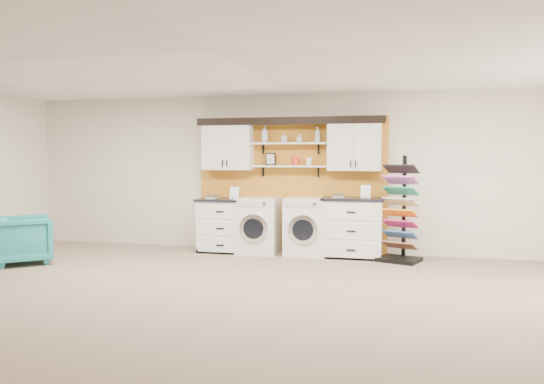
% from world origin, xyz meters
% --- Properties ---
extents(floor, '(10.00, 10.00, 0.00)m').
position_xyz_m(floor, '(0.00, 0.00, 0.00)').
color(floor, gray).
rests_on(floor, ground).
extents(ceiling, '(10.00, 10.00, 0.00)m').
position_xyz_m(ceiling, '(0.00, 0.00, 2.80)').
color(ceiling, white).
rests_on(ceiling, wall_back).
extents(wall_back, '(10.00, 0.00, 10.00)m').
position_xyz_m(wall_back, '(0.00, 4.00, 1.40)').
color(wall_back, beige).
rests_on(wall_back, floor).
extents(accent_panel, '(3.40, 0.07, 2.40)m').
position_xyz_m(accent_panel, '(0.00, 3.96, 1.20)').
color(accent_panel, '#C47B21').
rests_on(accent_panel, wall_back).
extents(upper_cabinet_left, '(0.90, 0.35, 0.84)m').
position_xyz_m(upper_cabinet_left, '(-1.13, 3.79, 1.88)').
color(upper_cabinet_left, white).
rests_on(upper_cabinet_left, wall_back).
extents(upper_cabinet_right, '(0.90, 0.35, 0.84)m').
position_xyz_m(upper_cabinet_right, '(1.13, 3.79, 1.88)').
color(upper_cabinet_right, white).
rests_on(upper_cabinet_right, wall_back).
extents(shelf_lower, '(1.32, 0.28, 0.03)m').
position_xyz_m(shelf_lower, '(0.00, 3.80, 1.53)').
color(shelf_lower, white).
rests_on(shelf_lower, wall_back).
extents(shelf_upper, '(1.32, 0.28, 0.03)m').
position_xyz_m(shelf_upper, '(0.00, 3.80, 1.93)').
color(shelf_upper, white).
rests_on(shelf_upper, wall_back).
extents(crown_molding, '(3.30, 0.41, 0.13)m').
position_xyz_m(crown_molding, '(0.00, 3.81, 2.33)').
color(crown_molding, black).
rests_on(crown_molding, wall_back).
extents(picture_frame, '(0.18, 0.02, 0.22)m').
position_xyz_m(picture_frame, '(-0.35, 3.85, 1.66)').
color(picture_frame, black).
rests_on(picture_frame, shelf_lower).
extents(canister_red, '(0.11, 0.11, 0.16)m').
position_xyz_m(canister_red, '(0.10, 3.80, 1.62)').
color(canister_red, red).
rests_on(canister_red, shelf_lower).
extents(canister_cream, '(0.10, 0.10, 0.14)m').
position_xyz_m(canister_cream, '(0.35, 3.80, 1.61)').
color(canister_cream, silver).
rests_on(canister_cream, shelf_lower).
extents(base_cabinet_left, '(0.97, 0.66, 0.95)m').
position_xyz_m(base_cabinet_left, '(-1.13, 3.64, 0.48)').
color(base_cabinet_left, white).
rests_on(base_cabinet_left, floor).
extents(base_cabinet_right, '(1.03, 0.66, 1.01)m').
position_xyz_m(base_cabinet_right, '(1.13, 3.64, 0.50)').
color(base_cabinet_right, white).
rests_on(base_cabinet_right, floor).
extents(washer, '(0.70, 0.71, 0.98)m').
position_xyz_m(washer, '(-0.52, 3.64, 0.49)').
color(washer, white).
rests_on(washer, floor).
extents(dryer, '(0.71, 0.71, 0.99)m').
position_xyz_m(dryer, '(0.34, 3.64, 0.50)').
color(dryer, white).
rests_on(dryer, floor).
extents(sample_rack, '(0.77, 0.71, 1.72)m').
position_xyz_m(sample_rack, '(1.91, 3.46, 0.54)').
color(sample_rack, black).
rests_on(sample_rack, floor).
extents(armchair, '(1.16, 1.16, 0.76)m').
position_xyz_m(armchair, '(-3.93, 1.90, 0.38)').
color(armchair, teal).
rests_on(armchair, floor).
extents(soap_bottle_a, '(0.16, 0.16, 0.31)m').
position_xyz_m(soap_bottle_a, '(-0.45, 3.80, 2.10)').
color(soap_bottle_a, silver).
rests_on(soap_bottle_a, shelf_upper).
extents(soap_bottle_b, '(0.11, 0.11, 0.17)m').
position_xyz_m(soap_bottle_b, '(-0.10, 3.80, 2.03)').
color(soap_bottle_b, silver).
rests_on(soap_bottle_b, shelf_upper).
extents(soap_bottle_c, '(0.12, 0.12, 0.15)m').
position_xyz_m(soap_bottle_c, '(0.18, 3.80, 2.02)').
color(soap_bottle_c, silver).
rests_on(soap_bottle_c, shelf_upper).
extents(soap_bottle_d, '(0.13, 0.13, 0.26)m').
position_xyz_m(soap_bottle_d, '(0.50, 3.80, 2.08)').
color(soap_bottle_d, silver).
rests_on(soap_bottle_d, shelf_upper).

